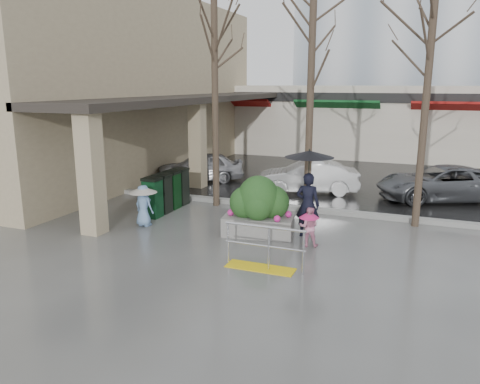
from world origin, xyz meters
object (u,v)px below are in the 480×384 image
Objects in this scene: handrail at (263,253)px; planter at (259,207)px; child_pink at (309,224)px; car_b at (308,177)px; woman at (308,185)px; tree_west at (215,53)px; tree_mideast at (430,56)px; car_a at (200,167)px; child_blue at (143,201)px; tree_midwest at (312,46)px; news_boxes at (167,192)px; car_c at (442,183)px.

handrail is 0.92× the size of planter.
child_pink is 6.10m from car_b.
woman is at bearing -3.21° from car_b.
child_pink is at bearing -36.12° from tree_west.
tree_mideast is 2.66× the size of woman.
child_blue is at bearing -14.12° from car_a.
handrail is 0.27× the size of tree_midwest.
planter is at bearing 111.60° from handrail.
tree_west is 1.05× the size of tree_mideast.
car_b is (-0.72, 3.03, -4.60)m from tree_midwest.
tree_west is 5.49× the size of child_blue.
news_boxes is (-4.60, 3.61, 0.26)m from handrail.
handrail is 1.83× the size of child_pink.
tree_west is 4.77m from news_boxes.
car_c is (8.25, 6.65, -0.14)m from child_blue.
tree_west reaches higher than child_blue.
child_pink is (0.60, 1.91, 0.21)m from handrail.
child_blue is at bearing -108.62° from tree_west.
child_pink is 0.84× the size of child_blue.
car_b and car_c have the same top height.
news_boxes is at bearing -73.28° from child_blue.
car_b is 0.84× the size of car_c.
child_pink is at bearing -170.18° from child_blue.
tree_mideast is 4.89m from woman.
child_pink is at bearing 72.49° from handrail.
car_b is at bearing 89.70° from planter.
tree_mideast reaches higher than news_boxes.
handrail is at bearing -55.01° from tree_west.
handrail is at bearing -123.19° from tree_mideast.
tree_mideast is at bearing -0.00° from tree_midwest.
child_blue is at bearing -8.97° from child_pink.
car_a reaches higher than handrail.
tree_mideast reaches higher than car_a.
car_b is 4.81m from car_c.
handrail is 4.75m from child_blue.
car_b reaches higher than child_blue.
tree_west is 3.20m from tree_midwest.
news_boxes is at bearing -27.91° from child_pink.
tree_midwest is 5.65× the size of child_blue.
tree_mideast is 5.75m from child_pink.
car_c is (7.25, 3.69, -4.45)m from tree_west.
handrail is at bearing 62.64° from child_pink.
child_blue is 1.79m from news_boxes.
woman is 1.16m from child_pink.
tree_mideast is at bearing -34.40° from car_c.
car_c reaches higher than handrail.
tree_mideast is at bearing -143.08° from woman.
car_c is at bearing 78.52° from tree_mideast.
woman is 5.38m from car_b.
tree_mideast is (3.30, -0.00, -0.37)m from tree_midwest.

